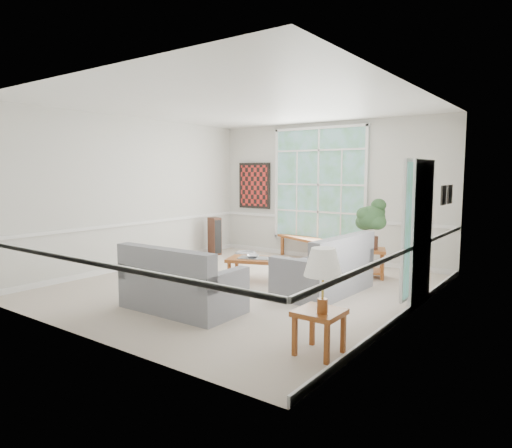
% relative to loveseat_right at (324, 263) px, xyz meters
% --- Properties ---
extents(floor, '(5.50, 6.00, 0.01)m').
position_rel_loveseat_right_xyz_m(floor, '(-1.26, -0.44, -0.47)').
color(floor, '#BBAB9B').
rests_on(floor, ground).
extents(ceiling, '(5.50, 6.00, 0.02)m').
position_rel_loveseat_right_xyz_m(ceiling, '(-1.26, -0.44, 2.53)').
color(ceiling, white).
rests_on(ceiling, ground).
extents(wall_back, '(5.50, 0.02, 3.00)m').
position_rel_loveseat_right_xyz_m(wall_back, '(-1.26, 2.56, 1.03)').
color(wall_back, silver).
rests_on(wall_back, ground).
extents(wall_front, '(5.50, 0.02, 3.00)m').
position_rel_loveseat_right_xyz_m(wall_front, '(-1.26, -3.44, 1.03)').
color(wall_front, silver).
rests_on(wall_front, ground).
extents(wall_left, '(0.02, 6.00, 3.00)m').
position_rel_loveseat_right_xyz_m(wall_left, '(-4.01, -0.44, 1.03)').
color(wall_left, silver).
rests_on(wall_left, ground).
extents(wall_right, '(0.02, 6.00, 3.00)m').
position_rel_loveseat_right_xyz_m(wall_right, '(1.49, -0.44, 1.03)').
color(wall_right, silver).
rests_on(wall_right, ground).
extents(window_back, '(2.30, 0.08, 2.40)m').
position_rel_loveseat_right_xyz_m(window_back, '(-1.46, 2.52, 1.18)').
color(window_back, white).
rests_on(window_back, wall_back).
extents(entry_door, '(0.08, 0.90, 2.10)m').
position_rel_loveseat_right_xyz_m(entry_door, '(1.45, 0.16, 0.58)').
color(entry_door, white).
rests_on(entry_door, floor).
extents(door_sidelight, '(0.08, 0.26, 1.90)m').
position_rel_loveseat_right_xyz_m(door_sidelight, '(1.45, -0.47, 0.68)').
color(door_sidelight, white).
rests_on(door_sidelight, wall_right).
extents(wall_art, '(0.90, 0.06, 1.10)m').
position_rel_loveseat_right_xyz_m(wall_art, '(-3.21, 2.51, 1.13)').
color(wall_art, maroon).
rests_on(wall_art, wall_back).
extents(wall_frame_near, '(0.04, 0.26, 0.32)m').
position_rel_loveseat_right_xyz_m(wall_frame_near, '(1.45, 1.31, 1.08)').
color(wall_frame_near, black).
rests_on(wall_frame_near, wall_right).
extents(wall_frame_far, '(0.04, 0.26, 0.32)m').
position_rel_loveseat_right_xyz_m(wall_frame_far, '(1.45, 1.71, 1.08)').
color(wall_frame_far, black).
rests_on(wall_frame_far, wall_right).
extents(loveseat_right, '(0.99, 1.78, 0.94)m').
position_rel_loveseat_right_xyz_m(loveseat_right, '(0.00, 0.00, 0.00)').
color(loveseat_right, gray).
rests_on(loveseat_right, floor).
extents(loveseat_front, '(1.70, 0.90, 0.91)m').
position_rel_loveseat_right_xyz_m(loveseat_front, '(-1.17, -1.98, -0.01)').
color(loveseat_front, gray).
rests_on(loveseat_front, floor).
extents(coffee_table, '(1.19, 0.91, 0.39)m').
position_rel_loveseat_right_xyz_m(coffee_table, '(-1.35, 0.07, -0.27)').
color(coffee_table, brown).
rests_on(coffee_table, floor).
extents(pewter_bowl, '(0.38, 0.38, 0.07)m').
position_rel_loveseat_right_xyz_m(pewter_bowl, '(-1.43, 0.04, -0.04)').
color(pewter_bowl, '#9B9BA0').
rests_on(pewter_bowl, coffee_table).
extents(window_bench, '(2.05, 1.17, 0.48)m').
position_rel_loveseat_right_xyz_m(window_bench, '(-1.46, 2.21, -0.23)').
color(window_bench, brown).
rests_on(window_bench, floor).
extents(end_table, '(0.69, 0.69, 0.53)m').
position_rel_loveseat_right_xyz_m(end_table, '(0.19, 1.45, -0.20)').
color(end_table, brown).
rests_on(end_table, floor).
extents(houseplant, '(0.70, 0.70, 0.94)m').
position_rel_loveseat_right_xyz_m(houseplant, '(0.20, 1.42, 0.53)').
color(houseplant, '#2E512A').
rests_on(houseplant, end_table).
extents(side_table, '(0.47, 0.47, 0.48)m').
position_rel_loveseat_right_xyz_m(side_table, '(1.14, -2.28, -0.23)').
color(side_table, brown).
rests_on(side_table, floor).
extents(table_lamp, '(0.50, 0.50, 0.68)m').
position_rel_loveseat_right_xyz_m(table_lamp, '(1.21, -2.35, 0.35)').
color(table_lamp, white).
rests_on(table_lamp, side_table).
extents(pet_bed, '(0.61, 0.61, 0.14)m').
position_rel_loveseat_right_xyz_m(pet_bed, '(-2.82, 1.64, -0.40)').
color(pet_bed, gray).
rests_on(pet_bed, floor).
extents(floor_speaker, '(0.31, 0.27, 0.87)m').
position_rel_loveseat_right_xyz_m(floor_speaker, '(-3.66, 1.55, -0.03)').
color(floor_speaker, '#402317').
rests_on(floor_speaker, floor).
extents(cat, '(0.38, 0.31, 0.15)m').
position_rel_loveseat_right_xyz_m(cat, '(-0.07, 0.62, 0.09)').
color(cat, black).
rests_on(cat, loveseat_right).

